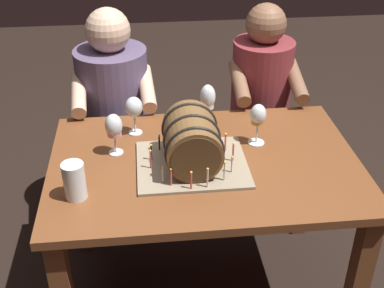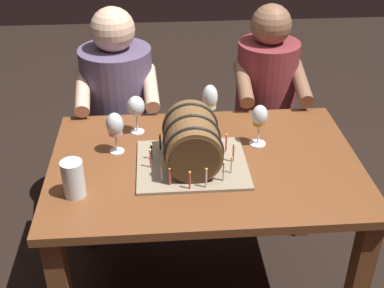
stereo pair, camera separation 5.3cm
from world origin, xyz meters
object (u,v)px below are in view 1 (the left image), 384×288
Objects in this scene: beer_pint at (74,182)px; person_seated_left at (116,124)px; wine_glass_amber at (258,117)px; barrel_cake at (192,143)px; wine_glass_rose at (114,127)px; person_seated_right at (259,121)px; dining_table at (204,184)px; wine_glass_white at (208,99)px; wine_glass_empty at (134,108)px.

person_seated_left is at bearing 82.50° from beer_pint.
beer_pint is at bearing -157.63° from wine_glass_amber.
barrel_cake is 0.37× the size of person_seated_left.
wine_glass_rose is at bearing 157.26° from barrel_cake.
person_seated_right is at bearing 37.33° from wine_glass_rose.
dining_table is 0.38m from wine_glass_white.
person_seated_left is at bearing 179.96° from person_seated_right.
person_seated_left reaches higher than wine_glass_white.
person_seated_right reaches higher than wine_glass_rose.
wine_glass_amber is 0.16× the size of person_seated_right.
person_seated_right is at bearing 44.07° from beer_pint.
barrel_cake reaches higher than wine_glass_empty.
barrel_cake is 3.07× the size of beer_pint.
barrel_cake reaches higher than beer_pint.
barrel_cake is (-0.05, -0.03, 0.22)m from dining_table.
beer_pint is (-0.49, -0.18, 0.18)m from dining_table.
dining_table is at bearing -119.95° from person_seated_right.
barrel_cake is 0.87m from person_seated_right.
dining_table is at bearing -60.07° from person_seated_left.
wine_glass_amber is 0.66m from person_seated_right.
dining_table is 1.07× the size of person_seated_right.
person_seated_right reaches higher than beer_pint.
person_seated_right is (0.76, -0.00, -0.03)m from person_seated_left.
wine_glass_rose is (-0.59, -0.02, -0.01)m from wine_glass_amber.
beer_pint is at bearing -116.42° from wine_glass_empty.
wine_glass_rose is at bearing -87.46° from person_seated_left.
barrel_cake is 2.42× the size of wine_glass_rose.
person_seated_right is at bearing 31.82° from wine_glass_empty.
dining_table is 2.87× the size of barrel_cake.
wine_glass_white is at bearing 24.22° from wine_glass_rose.
person_seated_left is (-0.11, 0.41, -0.30)m from wine_glass_empty.
wine_glass_white is 1.17× the size of wine_glass_empty.
wine_glass_empty is (-0.27, 0.25, 0.24)m from dining_table.
barrel_cake is at bearing -108.22° from wine_glass_white.
wine_glass_amber is (0.29, 0.14, 0.02)m from barrel_cake.
barrel_cake is 2.50× the size of wine_glass_empty.
person_seated_right is at bearing 57.67° from barrel_cake.
wine_glass_white is 0.32m from wine_glass_empty.
person_seated_right is at bearing -0.04° from person_seated_left.
person_seated_left is at bearing 115.35° from barrel_cake.
wine_glass_amber is at bearing -105.01° from person_seated_right.
wine_glass_empty is at bearing -175.43° from wine_glass_white.
beer_pint is at bearing -159.49° from dining_table.
dining_table is at bearing 20.51° from beer_pint.
wine_glass_white is at bearing 4.57° from wine_glass_empty.
wine_glass_white is 1.11× the size of wine_glass_amber.
wine_glass_empty is 0.84m from person_seated_right.
beer_pint is at bearing -139.25° from wine_glass_white.
person_seated_left is at bearing 104.67° from wine_glass_empty.
wine_glass_amber is 0.16× the size of person_seated_left.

